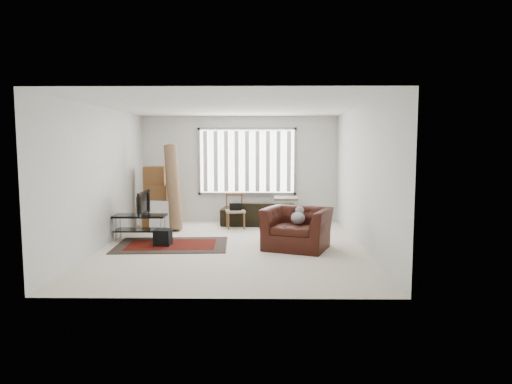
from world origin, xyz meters
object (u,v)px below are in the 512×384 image
at_px(moving_boxes, 156,199).
at_px(sofa, 263,209).
at_px(tv_stand, 140,222).
at_px(side_chair, 235,209).
at_px(armchair, 297,225).

distance_m(moving_boxes, sofa, 2.61).
distance_m(tv_stand, sofa, 3.15).
bearing_deg(tv_stand, side_chair, 36.15).
xyz_separation_m(tv_stand, armchair, (3.20, -0.72, 0.06)).
bearing_deg(moving_boxes, tv_stand, -89.16).
relative_size(moving_boxes, side_chair, 1.78).
height_order(tv_stand, moving_boxes, moving_boxes).
height_order(tv_stand, sofa, sofa).
xyz_separation_m(moving_boxes, side_chair, (1.92, -0.13, -0.22)).
distance_m(tv_stand, armchair, 3.28).
relative_size(moving_boxes, sofa, 0.72).
xyz_separation_m(tv_stand, sofa, (2.55, 1.85, 0.00)).
bearing_deg(sofa, tv_stand, 40.67).
height_order(sofa, side_chair, side_chair).
height_order(tv_stand, armchair, armchair).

